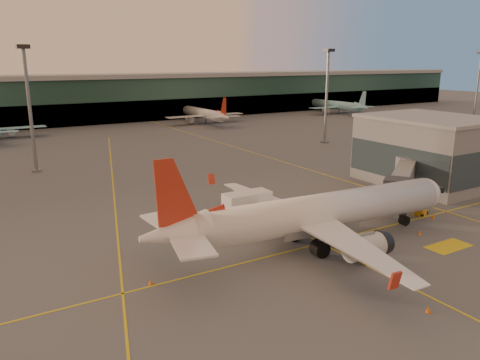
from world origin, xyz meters
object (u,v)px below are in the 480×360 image
gpu_cart (421,211)px  pushback_tug (380,204)px  catering_truck (248,208)px  main_airplane (314,214)px

gpu_cart → pushback_tug: bearing=103.2°
catering_truck → pushback_tug: size_ratio=1.52×
catering_truck → gpu_cart: 26.94m
gpu_cart → main_airplane: bearing=167.2°
main_airplane → gpu_cart: bearing=7.3°
main_airplane → pushback_tug: bearing=23.6°
gpu_cart → pushback_tug: (-3.04, 5.46, 0.18)m
gpu_cart → pushback_tug: 6.25m
gpu_cart → pushback_tug: size_ratio=0.57×
main_airplane → pushback_tug: size_ratio=9.95×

